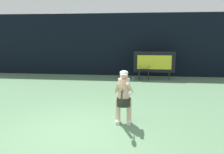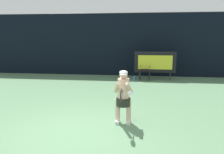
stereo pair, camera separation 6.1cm
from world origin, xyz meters
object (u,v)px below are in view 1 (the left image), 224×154
Objects in this scene: water_bottle at (133,79)px; tennis_player at (124,95)px; umpire_chair at (144,68)px; scoreboard at (154,62)px; tennis_racket at (122,95)px.

tennis_player is at bearing -90.98° from water_bottle.
water_bottle is 0.18× the size of tennis_player.
scoreboard is at bearing 13.27° from umpire_chair.
scoreboard is 3.65× the size of tennis_racket.
tennis_racket is (-1.20, -7.18, 0.02)m from scoreboard.
tennis_player is (-1.20, -6.50, -0.16)m from scoreboard.
tennis_racket is at bearing -90.88° from water_bottle.
umpire_chair is 6.41m from tennis_player.
water_bottle is at bearing -149.89° from scoreboard.
scoreboard reaches higher than tennis_racket.
tennis_racket is (-0.10, -6.55, 0.85)m from water_bottle.
scoreboard is at bearing 79.58° from tennis_player.
umpire_chair is 7.09m from tennis_racket.
scoreboard is 8.30× the size of water_bottle.
umpire_chair is at bearing 84.07° from tennis_player.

